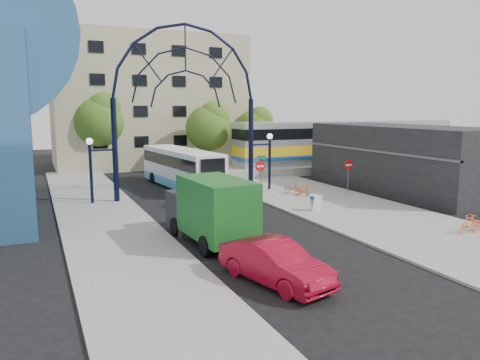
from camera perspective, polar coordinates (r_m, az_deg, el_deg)
name	(u,v)px	position (r m, az deg, el deg)	size (l,w,h in m)	color
ground	(283,251)	(21.31, 5.24, -8.61)	(120.00, 120.00, 0.00)	black
sidewalk_east	(368,215)	(28.89, 15.32, -4.11)	(8.00, 56.00, 0.12)	gray
plaza_west	(113,233)	(24.79, -15.17, -6.24)	(5.00, 50.00, 0.12)	gray
gateway_arch	(186,76)	(33.33, -6.63, 12.53)	(13.64, 0.44, 12.10)	black
stop_sign	(260,169)	(33.48, 2.47, 1.30)	(0.80, 0.07, 2.50)	slate
do_not_enter_sign	(348,168)	(35.04, 13.07, 1.39)	(0.76, 0.07, 2.48)	slate
street_name_sign	(261,166)	(34.17, 2.63, 1.69)	(0.70, 0.70, 2.80)	slate
sandwich_board	(316,201)	(28.91, 9.20, -2.52)	(0.55, 0.61, 0.99)	white
commercial_block_east	(402,158)	(38.19, 19.11, 2.52)	(6.00, 16.00, 5.00)	black
apartment_block	(147,102)	(54.04, -11.29, 9.33)	(20.00, 12.10, 14.00)	tan
train_platform	(348,165)	(50.12, 13.01, 1.76)	(32.00, 5.00, 0.80)	gray
train_car	(349,141)	(49.88, 13.11, 4.61)	(25.10, 3.05, 4.20)	#B7B7BC
tree_north_a	(210,126)	(46.56, -3.72, 6.64)	(4.48, 4.48, 7.00)	#382314
tree_north_b	(99,119)	(48.05, -16.78, 7.14)	(5.12, 5.12, 8.00)	#382314
tree_north_c	(255,127)	(50.76, 1.90, 6.46)	(4.16, 4.16, 6.50)	#382314
city_bus	(182,168)	(37.52, -7.14, 1.48)	(3.62, 11.42, 3.09)	white
green_truck	(209,210)	(22.29, -3.74, -3.62)	(2.75, 6.40, 3.16)	black
black_suv	(207,200)	(29.35, -4.10, -2.46)	(2.13, 4.62, 1.29)	black
red_sedan	(275,263)	(17.32, 4.30, -10.02)	(1.66, 4.77, 1.57)	maroon
bike_near_a	(292,188)	(34.28, 6.41, -1.00)	(0.57, 1.64, 0.86)	#CB5F28
bike_near_b	(304,189)	(33.81, 7.77, -1.13)	(0.43, 1.51, 0.91)	orange
bike_far_b	(469,224)	(26.35, 26.12, -4.79)	(0.43, 1.53, 0.92)	orange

